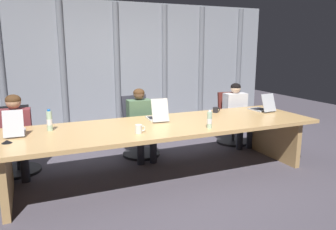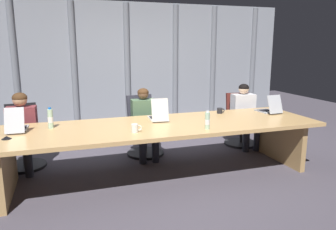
# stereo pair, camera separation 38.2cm
# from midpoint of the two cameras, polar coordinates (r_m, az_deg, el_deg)

# --- Properties ---
(ground_plane) EXTENTS (13.93, 13.93, 0.00)m
(ground_plane) POSITION_cam_midpoint_polar(r_m,az_deg,el_deg) (4.55, 1.35, -10.58)
(ground_plane) COLOR #47424C
(conference_table) EXTENTS (4.33, 1.25, 0.73)m
(conference_table) POSITION_cam_midpoint_polar(r_m,az_deg,el_deg) (4.36, 1.39, -3.34)
(conference_table) COLOR tan
(conference_table) RESTS_ON ground_plane
(curtain_backdrop) EXTENTS (6.96, 0.17, 2.61)m
(curtain_backdrop) POSITION_cam_midpoint_polar(r_m,az_deg,el_deg) (6.67, -6.06, 8.10)
(curtain_backdrop) COLOR gray
(curtain_backdrop) RESTS_ON ground_plane
(laptop_left_end) EXTENTS (0.23, 0.45, 0.31)m
(laptop_left_end) POSITION_cam_midpoint_polar(r_m,az_deg,el_deg) (4.32, -22.79, -1.83)
(laptop_left_end) COLOR #BCBCC1
(laptop_left_end) RESTS_ON conference_table
(laptop_left_mid) EXTENTS (0.27, 0.45, 0.32)m
(laptop_left_mid) POSITION_cam_midpoint_polar(r_m,az_deg,el_deg) (4.57, 0.61, -0.13)
(laptop_left_mid) COLOR beige
(laptop_left_mid) RESTS_ON conference_table
(laptop_center) EXTENTS (0.27, 0.42, 0.29)m
(laptop_center) POSITION_cam_midpoint_polar(r_m,az_deg,el_deg) (5.39, 19.27, 1.00)
(laptop_center) COLOR #A8ADB7
(laptop_center) RESTS_ON conference_table
(office_chair_left_end) EXTENTS (0.60, 0.60, 0.92)m
(office_chair_left_end) POSITION_cam_midpoint_polar(r_m,az_deg,el_deg) (5.15, -22.18, -4.78)
(office_chair_left_end) COLOR black
(office_chair_left_end) RESTS_ON ground_plane
(office_chair_left_mid) EXTENTS (0.60, 0.61, 0.96)m
(office_chair_left_mid) POSITION_cam_midpoint_polar(r_m,az_deg,el_deg) (5.33, -2.21, -3.19)
(office_chair_left_mid) COLOR #2D2D38
(office_chair_left_mid) RESTS_ON ground_plane
(office_chair_center) EXTENTS (0.60, 0.60, 0.92)m
(office_chair_center) POSITION_cam_midpoint_polar(r_m,az_deg,el_deg) (6.07, 14.40, -1.82)
(office_chair_center) COLOR #511E19
(office_chair_center) RESTS_ON ground_plane
(person_left_end) EXTENTS (0.44, 0.56, 1.11)m
(person_left_end) POSITION_cam_midpoint_polar(r_m,az_deg,el_deg) (4.92, -22.42, -1.98)
(person_left_end) COLOR brown
(person_left_end) RESTS_ON ground_plane
(person_left_mid) EXTENTS (0.40, 0.56, 1.10)m
(person_left_mid) POSITION_cam_midpoint_polar(r_m,az_deg,el_deg) (5.10, -1.99, -0.81)
(person_left_mid) COLOR #4C6B4C
(person_left_mid) RESTS_ON ground_plane
(person_center) EXTENTS (0.44, 0.57, 1.11)m
(person_center) POSITION_cam_midpoint_polar(r_m,az_deg,el_deg) (5.87, 15.22, 0.50)
(person_center) COLOR silver
(person_center) RESTS_ON ground_plane
(water_bottle_primary) EXTENTS (0.06, 0.06, 0.24)m
(water_bottle_primary) POSITION_cam_midpoint_polar(r_m,az_deg,el_deg) (4.10, 9.61, -1.07)
(water_bottle_primary) COLOR #ADD1B2
(water_bottle_primary) RESTS_ON conference_table
(water_bottle_secondary) EXTENTS (0.07, 0.07, 0.27)m
(water_bottle_secondary) POSITION_cam_midpoint_polar(r_m,az_deg,el_deg) (4.29, -17.63, -0.65)
(water_bottle_secondary) COLOR #ADD1B2
(water_bottle_secondary) RESTS_ON conference_table
(coffee_mug_near) EXTENTS (0.13, 0.08, 0.09)m
(coffee_mug_near) POSITION_cam_midpoint_polar(r_m,az_deg,el_deg) (5.12, 11.25, 0.74)
(coffee_mug_near) COLOR black
(coffee_mug_near) RESTS_ON conference_table
(coffee_mug_far) EXTENTS (0.13, 0.08, 0.10)m
(coffee_mug_far) POSITION_cam_midpoint_polar(r_m,az_deg,el_deg) (3.92, -3.04, -2.36)
(coffee_mug_far) COLOR white
(coffee_mug_far) RESTS_ON conference_table
(conference_mic_left_side) EXTENTS (0.11, 0.11, 0.03)m
(conference_mic_left_side) POSITION_cam_midpoint_polar(r_m,az_deg,el_deg) (3.99, -24.14, -3.67)
(conference_mic_left_side) COLOR black
(conference_mic_left_side) RESTS_ON conference_table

